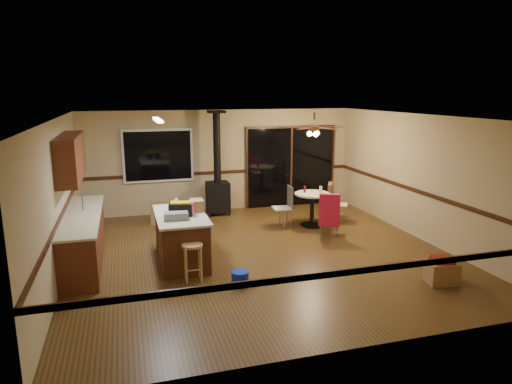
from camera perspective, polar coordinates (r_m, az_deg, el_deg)
name	(u,v)px	position (r m, az deg, el deg)	size (l,w,h in m)	color
floor	(260,253)	(8.85, 0.55, -7.69)	(7.00, 7.00, 0.00)	#4C3315
ceiling	(261,117)	(8.32, 0.59, 9.36)	(7.00, 7.00, 0.00)	silver
wall_back	(221,161)	(11.83, -4.35, 3.93)	(7.00, 7.00, 0.00)	tan
wall_front	(349,248)	(5.36, 11.53, -6.88)	(7.00, 7.00, 0.00)	tan
wall_left	(58,200)	(8.22, -23.50, -0.89)	(7.00, 7.00, 0.00)	tan
wall_right	(422,178)	(10.06, 20.03, 1.69)	(7.00, 7.00, 0.00)	tan
chair_rail	(260,203)	(8.56, 0.56, -1.40)	(7.00, 7.00, 0.08)	#351A0D
window	(158,156)	(11.54, -12.13, 4.47)	(1.72, 0.10, 1.32)	black
sliding_door	(291,167)	(12.35, 4.38, 3.11)	(2.52, 0.10, 2.10)	black
lower_cabinets	(84,239)	(8.89, -20.71, -5.52)	(0.60, 3.00, 0.86)	#5C2917
countertop	(82,215)	(8.76, -20.94, -2.72)	(0.64, 3.04, 0.04)	beige
upper_cabinets	(71,158)	(8.78, -22.17, 4.01)	(0.35, 2.00, 0.80)	#5C2917
kitchen_island	(181,238)	(8.42, -9.32, -5.68)	(0.88, 1.68, 0.90)	#4B2512
wood_stove	(218,186)	(11.46, -4.81, 0.74)	(0.55, 0.50, 2.52)	black
ceiling_fan	(314,130)	(10.27, 7.28, 7.69)	(0.24, 0.24, 0.55)	brown
fluorescent_strip	(158,120)	(8.29, -12.18, 8.80)	(0.10, 1.20, 0.04)	white
toolbox_grey	(176,216)	(7.94, -9.96, -2.96)	(0.41, 0.23, 0.13)	slate
toolbox_black	(181,209)	(8.16, -9.40, -2.17)	(0.40, 0.21, 0.22)	black
toolbox_yellow_lid	(180,203)	(8.13, -9.43, -1.32)	(0.34, 0.18, 0.03)	gold
box_on_island	(197,205)	(8.44, -7.42, -1.66)	(0.23, 0.32, 0.21)	olive
bottle_dark	(171,209)	(8.15, -10.54, -2.15)	(0.07, 0.07, 0.25)	black
bottle_pink	(192,209)	(8.15, -8.02, -2.14)	(0.07, 0.07, 0.23)	#D84C8C
bottle_white	(176,204)	(8.66, -9.93, -1.45)	(0.06, 0.06, 0.19)	white
bar_stool	(193,262)	(7.63, -7.93, -8.70)	(0.34, 0.34, 0.63)	tan
blue_bucket	(240,278)	(7.45, -2.00, -10.73)	(0.28, 0.28, 0.23)	#0D2BBE
dining_table	(312,204)	(10.54, 7.03, -1.48)	(0.81, 0.81, 0.78)	black
glass_red	(305,189)	(10.50, 6.11, 0.34)	(0.06, 0.06, 0.15)	#590C14
glass_cream	(321,190)	(10.49, 8.09, 0.28)	(0.07, 0.07, 0.15)	beige
chair_left	(286,202)	(10.40, 3.82, -1.26)	(0.43, 0.43, 0.51)	#C5BC92
chair_near	(329,210)	(9.77, 9.15, -2.24)	(0.58, 0.60, 0.70)	#C5BC92
chair_right	(331,198)	(10.86, 9.37, -0.75)	(0.60, 0.59, 0.70)	#C5BC92
box_under_window	(163,213)	(11.05, -11.59, -2.63)	(0.55, 0.44, 0.44)	olive
box_corner_a	(441,272)	(8.10, 22.14, -9.29)	(0.47, 0.39, 0.35)	olive
box_corner_b	(442,270)	(8.21, 22.23, -9.00)	(0.44, 0.37, 0.35)	olive
box_small_red	(442,260)	(8.02, 22.27, -7.83)	(0.33, 0.27, 0.09)	maroon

